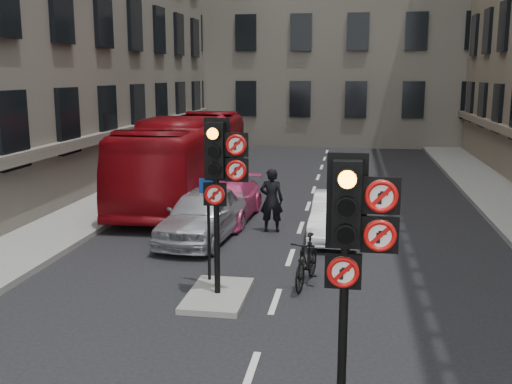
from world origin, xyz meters
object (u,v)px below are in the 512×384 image
(car_pink, at_px, (226,201))
(motorcyclist, at_px, (271,200))
(car_white, at_px, (337,216))
(bus_red, at_px, (187,158))
(car_silver, at_px, (203,214))
(info_sign, at_px, (208,215))
(motorcycle, at_px, (307,261))
(signal_near, at_px, (353,232))
(signal_far, at_px, (220,169))

(car_pink, distance_m, motorcyclist, 2.03)
(car_pink, height_order, motorcyclist, motorcyclist)
(motorcyclist, bearing_deg, car_pink, -39.78)
(car_white, distance_m, bus_red, 7.22)
(car_silver, distance_m, bus_red, 5.74)
(car_pink, bearing_deg, info_sign, -79.38)
(motorcycle, height_order, motorcyclist, motorcyclist)
(signal_near, relative_size, motorcycle, 1.97)
(signal_far, xyz_separation_m, info_sign, (-0.44, 0.74, -1.13))
(car_silver, relative_size, motorcyclist, 2.24)
(signal_near, xyz_separation_m, bus_red, (-5.99, 13.63, -1.07))
(bus_red, bearing_deg, car_silver, -71.81)
(signal_near, distance_m, car_white, 9.35)
(car_silver, xyz_separation_m, motorcyclist, (1.76, 1.15, 0.22))
(car_white, distance_m, car_pink, 3.81)
(bus_red, relative_size, motorcycle, 6.00)
(car_pink, height_order, bus_red, bus_red)
(signal_far, relative_size, car_pink, 0.85)
(car_pink, bearing_deg, car_silver, -91.73)
(signal_far, height_order, bus_red, signal_far)
(motorcycle, bearing_deg, signal_far, -137.36)
(signal_near, xyz_separation_m, signal_far, (-2.60, 4.00, 0.12))
(car_silver, height_order, car_white, car_silver)
(car_white, xyz_separation_m, car_pink, (-3.50, 1.51, -0.01))
(car_pink, bearing_deg, signal_far, -76.62)
(bus_red, bearing_deg, car_white, -40.35)
(bus_red, height_order, motorcycle, bus_red)
(car_pink, relative_size, info_sign, 1.88)
(signal_near, xyz_separation_m, car_white, (-0.40, 9.14, -1.96))
(signal_near, relative_size, info_sign, 1.59)
(car_silver, relative_size, car_pink, 1.00)
(signal_near, bearing_deg, car_white, 92.49)
(signal_near, height_order, car_silver, signal_near)
(signal_far, xyz_separation_m, car_white, (2.20, 5.14, -2.08))
(motorcyclist, xyz_separation_m, info_sign, (-0.73, -4.69, 0.63))
(car_pink, distance_m, bus_red, 3.75)
(car_pink, xyz_separation_m, bus_red, (-2.09, 2.98, 0.91))
(motorcyclist, relative_size, info_sign, 0.84)
(car_silver, distance_m, car_pink, 2.38)
(motorcycle, bearing_deg, bus_red, 130.22)
(signal_near, bearing_deg, motorcyclist, 103.71)
(signal_far, xyz_separation_m, motorcyclist, (0.30, 5.43, -1.76))
(info_sign, bearing_deg, motorcyclist, 96.86)
(car_white, bearing_deg, motorcyclist, 173.29)
(signal_near, bearing_deg, signal_far, 123.02)
(signal_near, bearing_deg, info_sign, 122.65)
(car_pink, height_order, info_sign, info_sign)
(car_white, distance_m, motorcycle, 4.10)
(motorcycle, xyz_separation_m, info_sign, (-2.10, -0.34, 1.02))
(car_white, bearing_deg, car_silver, -164.70)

